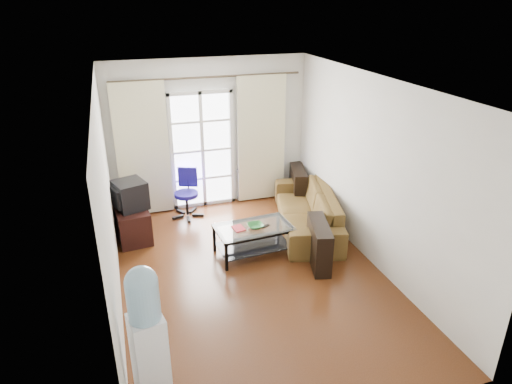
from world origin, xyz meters
TOP-DOWN VIEW (x-y plane):
  - floor at (0.00, 0.00)m, footprint 5.20×5.20m
  - ceiling at (0.00, 0.00)m, footprint 5.20×5.20m
  - wall_back at (0.00, 2.60)m, footprint 3.60×0.02m
  - wall_front at (0.00, -2.60)m, footprint 3.60×0.02m
  - wall_left at (-1.80, 0.00)m, footprint 0.02×5.20m
  - wall_right at (1.80, 0.00)m, footprint 0.02×5.20m
  - french_door at (-0.15, 2.54)m, footprint 1.16×0.06m
  - curtain_rod at (0.00, 2.50)m, footprint 3.30×0.04m
  - curtain_left at (-1.20, 2.48)m, footprint 0.90×0.07m
  - curtain_right at (0.95, 2.48)m, footprint 0.90×0.07m
  - radiator at (0.80, 2.50)m, footprint 0.64×0.12m
  - sofa at (1.32, 1.11)m, footprint 2.67×1.97m
  - coffee_table at (0.20, 0.56)m, footprint 1.18×0.73m
  - bowl at (0.22, 0.53)m, footprint 0.24×0.24m
  - book at (-0.12, 0.56)m, footprint 0.22×0.26m
  - remote at (0.37, 0.52)m, footprint 0.15×0.09m
  - tv_stand at (-1.53, 1.58)m, footprint 0.57×0.79m
  - crt_tv at (-1.52, 1.64)m, footprint 0.59×0.60m
  - task_chair at (-0.54, 2.18)m, footprint 0.77×0.77m
  - water_cooler at (-1.55, -1.74)m, footprint 0.36×0.36m

SIDE VIEW (x-z plane):
  - floor at x=0.00m, z-range 0.00..0.00m
  - task_chair at x=-0.54m, z-range -0.18..0.69m
  - tv_stand at x=-1.53m, z-range 0.00..0.54m
  - coffee_table at x=0.20m, z-range 0.07..0.53m
  - sofa at x=1.32m, z-range 0.00..0.65m
  - radiator at x=0.80m, z-range 0.01..0.65m
  - remote at x=0.37m, z-range 0.46..0.48m
  - book at x=-0.12m, z-range 0.46..0.48m
  - bowl at x=0.22m, z-range 0.46..0.52m
  - crt_tv at x=-1.52m, z-range 0.54..0.98m
  - water_cooler at x=-1.55m, z-range 0.04..1.54m
  - french_door at x=-0.15m, z-range 0.00..2.15m
  - curtain_left at x=-1.20m, z-range 0.02..2.38m
  - curtain_right at x=0.95m, z-range 0.02..2.38m
  - wall_back at x=0.00m, z-range 0.00..2.70m
  - wall_front at x=0.00m, z-range 0.00..2.70m
  - wall_left at x=-1.80m, z-range 0.00..2.70m
  - wall_right at x=1.80m, z-range 0.00..2.70m
  - curtain_rod at x=0.00m, z-range 2.36..2.40m
  - ceiling at x=0.00m, z-range 2.70..2.70m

